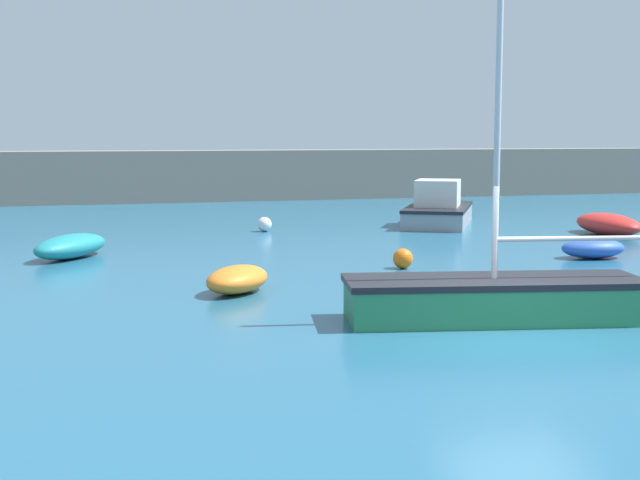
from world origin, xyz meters
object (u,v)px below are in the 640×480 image
Objects in this scene: open_tender_yellow at (608,224)px; mooring_buoy_orange at (403,259)px; sailboat_tall_mast at (494,297)px; dinghy_near_pier at (593,248)px; cabin_cruiser_white at (438,209)px; fishing_dinghy_green at (237,279)px; mooring_buoy_white at (265,224)px; rowboat_blue_near at (71,246)px.

mooring_buoy_orange is (-9.52, -5.16, -0.11)m from open_tender_yellow.
sailboat_tall_mast is 3.35× the size of dinghy_near_pier.
cabin_cruiser_white is 11.21m from mooring_buoy_orange.
dinghy_near_pier is (0.49, -9.56, -0.31)m from cabin_cruiser_white.
fishing_dinghy_green reaches higher than mooring_buoy_orange.
sailboat_tall_mast is at bearing -171.04° from cabin_cruiser_white.
fishing_dinghy_green reaches higher than mooring_buoy_white.
dinghy_near_pier is at bearing 3.12° from mooring_buoy_orange.
mooring_buoy_white is at bearing -75.96° from sailboat_tall_mast.
sailboat_tall_mast is 15.97m from mooring_buoy_white.
dinghy_near_pier is (6.50, 6.77, -0.16)m from sailboat_tall_mast.
fishing_dinghy_green is at bearing -34.85° from sailboat_tall_mast.
sailboat_tall_mast reaches higher than mooring_buoy_white.
cabin_cruiser_white reaches higher than dinghy_near_pier.
open_tender_yellow is 0.59× the size of cabin_cruiser_white.
sailboat_tall_mast is 9.39m from dinghy_near_pier.
cabin_cruiser_white reaches higher than rowboat_blue_near.
cabin_cruiser_white is at bearing 44.51° from open_tender_yellow.
cabin_cruiser_white is 3.02× the size of dinghy_near_pier.
sailboat_tall_mast reaches higher than cabin_cruiser_white.
fishing_dinghy_green is 10.85m from dinghy_near_pier.
open_tender_yellow reaches higher than fishing_dinghy_green.
open_tender_yellow reaches higher than mooring_buoy_orange.
cabin_cruiser_white is 1.86× the size of rowboat_blue_near.
fishing_dinghy_green is 1.16× the size of dinghy_near_pier.
sailboat_tall_mast reaches higher than rowboat_blue_near.
sailboat_tall_mast is 1.88× the size of open_tender_yellow.
rowboat_blue_near is at bearing 95.20° from open_tender_yellow.
cabin_cruiser_white is 9.58m from dinghy_near_pier.
mooring_buoy_white is at bearing -46.66° from dinghy_near_pier.
open_tender_yellow is 1.53× the size of fishing_dinghy_green.
dinghy_near_pier is at bearing 142.40° from fishing_dinghy_green.
rowboat_blue_near is (-3.44, 6.65, 0.04)m from fishing_dinghy_green.
cabin_cruiser_white is at bearing 3.23° from mooring_buoy_white.
mooring_buoy_orange is at bearing 96.71° from rowboat_blue_near.
rowboat_blue_near is 6.03× the size of mooring_buoy_white.
open_tender_yellow is 6.12m from dinghy_near_pier.
rowboat_blue_near is (-13.49, -5.51, -0.26)m from cabin_cruiser_white.
fishing_dinghy_green is 5.27m from mooring_buoy_orange.
mooring_buoy_white is (3.22, 11.77, -0.04)m from fishing_dinghy_green.
sailboat_tall_mast is 12.42× the size of mooring_buoy_white.
fishing_dinghy_green is at bearing -105.30° from mooring_buoy_white.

